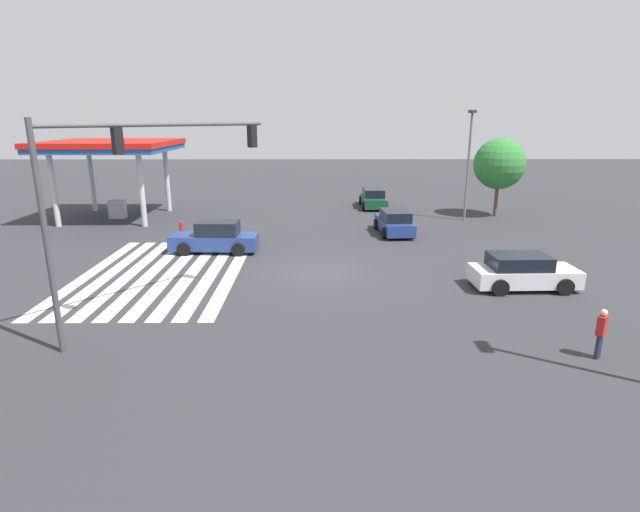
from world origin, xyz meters
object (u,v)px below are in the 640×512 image
(car_1, at_px, (215,238))
(street_light_pole_a, at_px, (469,155))
(traffic_signal_mast, at_px, (122,180))
(pedestrian, at_px, (601,331))
(fire_hydrant, at_px, (181,228))
(car_2, at_px, (523,272))
(car_4, at_px, (373,198))
(car_0, at_px, (394,222))
(tree_corner_b, at_px, (500,164))

(car_1, height_order, street_light_pole_a, street_light_pole_a)
(traffic_signal_mast, relative_size, pedestrian, 4.46)
(fire_hydrant, bearing_deg, car_2, 59.30)
(car_4, bearing_deg, car_1, 144.04)
(car_4, relative_size, fire_hydrant, 5.29)
(street_light_pole_a, bearing_deg, car_2, -6.77)
(car_1, relative_size, fire_hydrant, 5.49)
(street_light_pole_a, height_order, fire_hydrant, street_light_pole_a)
(street_light_pole_a, xyz_separation_m, fire_hydrant, (4.43, -18.99, -4.13))
(car_0, xyz_separation_m, tree_corner_b, (-5.75, 8.35, 3.10))
(car_4, bearing_deg, street_light_pole_a, -131.43)
(tree_corner_b, height_order, fire_hydrant, tree_corner_b)
(car_1, height_order, pedestrian, car_1)
(traffic_signal_mast, xyz_separation_m, car_0, (-14.54, 11.14, -4.43))
(car_0, xyz_separation_m, pedestrian, (16.83, 3.67, 0.15))
(tree_corner_b, bearing_deg, fire_hydrant, -74.80)
(pedestrian, height_order, tree_corner_b, tree_corner_b)
(traffic_signal_mast, xyz_separation_m, car_4, (-24.09, 10.86, -4.42))
(fire_hydrant, bearing_deg, traffic_signal_mast, 8.69)
(pedestrian, xyz_separation_m, street_light_pole_a, (-21.12, 1.97, 3.68))
(car_2, distance_m, tree_corner_b, 17.02)
(car_4, height_order, pedestrian, pedestrian)
(pedestrian, bearing_deg, tree_corner_b, -55.73)
(tree_corner_b, xyz_separation_m, fire_hydrant, (5.89, -21.69, -3.40))
(car_1, bearing_deg, street_light_pole_a, -149.60)
(car_0, height_order, pedestrian, pedestrian)
(traffic_signal_mast, relative_size, tree_corner_b, 1.25)
(car_1, bearing_deg, pedestrian, 140.52)
(pedestrian, distance_m, street_light_pole_a, 21.53)
(car_0, distance_m, car_1, 11.24)
(street_light_pole_a, relative_size, fire_hydrant, 8.78)
(car_0, xyz_separation_m, fire_hydrant, (0.14, -13.34, -0.30))
(car_0, distance_m, car_4, 9.55)
(traffic_signal_mast, height_order, car_0, traffic_signal_mast)
(fire_hydrant, bearing_deg, car_4, 126.59)
(traffic_signal_mast, bearing_deg, pedestrian, -53.80)
(car_1, xyz_separation_m, tree_corner_b, (-10.05, 18.74, 3.06))
(car_2, distance_m, fire_hydrant, 20.06)
(car_4, bearing_deg, tree_corner_b, -113.60)
(traffic_signal_mast, xyz_separation_m, street_light_pole_a, (-18.83, 16.79, -0.60))
(pedestrian, bearing_deg, car_0, -31.71)
(car_1, bearing_deg, car_0, -155.29)
(car_0, bearing_deg, traffic_signal_mast, 138.46)
(tree_corner_b, bearing_deg, traffic_signal_mast, -43.85)
(car_1, bearing_deg, traffic_signal_mast, 88.04)
(fire_hydrant, bearing_deg, street_light_pole_a, 103.14)
(car_1, height_order, fire_hydrant, car_1)
(car_1, distance_m, car_4, 17.14)
(car_1, relative_size, tree_corner_b, 0.83)
(car_0, distance_m, tree_corner_b, 10.60)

